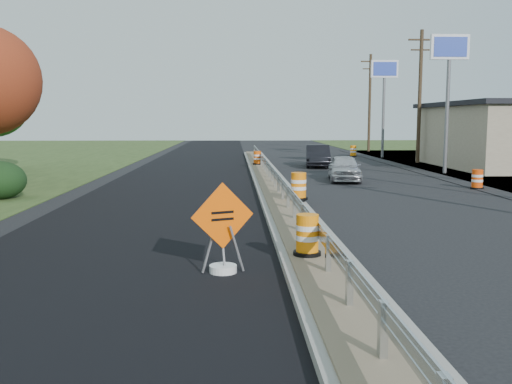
{
  "coord_description": "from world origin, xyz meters",
  "views": [
    {
      "loc": [
        -1.81,
        -16.58,
        3.1
      ],
      "look_at": [
        -1.17,
        -0.8,
        1.1
      ],
      "focal_mm": 40.0,
      "sensor_mm": 36.0,
      "label": 1
    }
  ],
  "objects_px": {
    "barrel_median_mid": "(299,187)",
    "barrel_median_far": "(257,158)",
    "caution_sign": "(223,250)",
    "barrel_shoulder_near": "(477,180)",
    "barrel_median_near": "(307,236)",
    "barrel_shoulder_far": "(353,151)",
    "car_silver": "(344,168)",
    "car_dark_mid": "(318,156)"
  },
  "relations": [
    {
      "from": "barrel_median_mid",
      "to": "caution_sign",
      "type": "bearing_deg",
      "value": -105.96
    },
    {
      "from": "barrel_median_near",
      "to": "barrel_shoulder_far",
      "type": "relative_size",
      "value": 0.93
    },
    {
      "from": "caution_sign",
      "to": "barrel_median_mid",
      "type": "xyz_separation_m",
      "value": [
        2.58,
        9.01,
        0.23
      ]
    },
    {
      "from": "barrel_median_mid",
      "to": "barrel_shoulder_near",
      "type": "relative_size",
      "value": 1.12
    },
    {
      "from": "barrel_median_near",
      "to": "barrel_median_mid",
      "type": "height_order",
      "value": "barrel_median_mid"
    },
    {
      "from": "caution_sign",
      "to": "car_dark_mid",
      "type": "xyz_separation_m",
      "value": [
        5.84,
        26.29,
        0.25
      ]
    },
    {
      "from": "barrel_median_far",
      "to": "barrel_shoulder_far",
      "type": "bearing_deg",
      "value": 52.65
    },
    {
      "from": "barrel_median_mid",
      "to": "barrel_median_far",
      "type": "xyz_separation_m",
      "value": [
        -0.8,
        16.48,
        -0.06
      ]
    },
    {
      "from": "barrel_median_near",
      "to": "car_silver",
      "type": "relative_size",
      "value": 0.23
    },
    {
      "from": "barrel_median_far",
      "to": "car_dark_mid",
      "type": "height_order",
      "value": "car_dark_mid"
    },
    {
      "from": "barrel_median_near",
      "to": "barrel_shoulder_near",
      "type": "distance_m",
      "value": 16.27
    },
    {
      "from": "barrel_shoulder_near",
      "to": "barrel_shoulder_far",
      "type": "bearing_deg",
      "value": 91.93
    },
    {
      "from": "barrel_median_mid",
      "to": "barrel_shoulder_far",
      "type": "relative_size",
      "value": 1.05
    },
    {
      "from": "caution_sign",
      "to": "barrel_median_near",
      "type": "relative_size",
      "value": 2.12
    },
    {
      "from": "car_silver",
      "to": "car_dark_mid",
      "type": "xyz_separation_m",
      "value": [
        -0.06,
        8.81,
        0.06
      ]
    },
    {
      "from": "caution_sign",
      "to": "car_silver",
      "type": "distance_m",
      "value": 18.45
    },
    {
      "from": "caution_sign",
      "to": "barrel_shoulder_near",
      "type": "xyz_separation_m",
      "value": [
        11.23,
        13.79,
        -0.05
      ]
    },
    {
      "from": "barrel_shoulder_far",
      "to": "car_dark_mid",
      "type": "height_order",
      "value": "car_dark_mid"
    },
    {
      "from": "car_silver",
      "to": "car_dark_mid",
      "type": "height_order",
      "value": "car_dark_mid"
    },
    {
      "from": "barrel_median_mid",
      "to": "car_dark_mid",
      "type": "distance_m",
      "value": 17.59
    },
    {
      "from": "barrel_shoulder_near",
      "to": "car_dark_mid",
      "type": "distance_m",
      "value": 13.61
    },
    {
      "from": "barrel_shoulder_far",
      "to": "caution_sign",
      "type": "bearing_deg",
      "value": -105.83
    },
    {
      "from": "barrel_median_far",
      "to": "car_silver",
      "type": "height_order",
      "value": "car_silver"
    },
    {
      "from": "barrel_median_mid",
      "to": "barrel_shoulder_far",
      "type": "bearing_deg",
      "value": 74.21
    },
    {
      "from": "barrel_median_mid",
      "to": "car_silver",
      "type": "relative_size",
      "value": 0.26
    },
    {
      "from": "car_silver",
      "to": "barrel_median_mid",
      "type": "bearing_deg",
      "value": -104.88
    },
    {
      "from": "barrel_median_near",
      "to": "barrel_median_far",
      "type": "xyz_separation_m",
      "value": [
        -0.01,
        24.95,
        -0.0
      ]
    },
    {
      "from": "barrel_shoulder_far",
      "to": "barrel_median_far",
      "type": "bearing_deg",
      "value": -127.35
    },
    {
      "from": "barrel_median_near",
      "to": "car_silver",
      "type": "height_order",
      "value": "car_silver"
    },
    {
      "from": "barrel_median_far",
      "to": "barrel_shoulder_near",
      "type": "distance_m",
      "value": 15.03
    },
    {
      "from": "barrel_shoulder_far",
      "to": "car_dark_mid",
      "type": "xyz_separation_m",
      "value": [
        -4.61,
        -10.56,
        0.27
      ]
    },
    {
      "from": "caution_sign",
      "to": "barrel_shoulder_far",
      "type": "xyz_separation_m",
      "value": [
        10.45,
        36.85,
        -0.02
      ]
    },
    {
      "from": "barrel_shoulder_far",
      "to": "car_silver",
      "type": "xyz_separation_m",
      "value": [
        -4.55,
        -19.37,
        0.21
      ]
    },
    {
      "from": "caution_sign",
      "to": "barrel_median_near",
      "type": "distance_m",
      "value": 1.88
    },
    {
      "from": "barrel_median_near",
      "to": "barrel_shoulder_far",
      "type": "height_order",
      "value": "barrel_median_near"
    },
    {
      "from": "barrel_median_mid",
      "to": "car_silver",
      "type": "height_order",
      "value": "car_silver"
    },
    {
      "from": "barrel_shoulder_near",
      "to": "caution_sign",
      "type": "bearing_deg",
      "value": -129.14
    },
    {
      "from": "barrel_median_near",
      "to": "barrel_median_far",
      "type": "bearing_deg",
      "value": 90.03
    },
    {
      "from": "barrel_median_near",
      "to": "barrel_median_far",
      "type": "distance_m",
      "value": 24.95
    },
    {
      "from": "barrel_median_near",
      "to": "barrel_shoulder_near",
      "type": "xyz_separation_m",
      "value": [
        9.43,
        13.26,
        -0.23
      ]
    },
    {
      "from": "caution_sign",
      "to": "car_silver",
      "type": "relative_size",
      "value": 0.48
    },
    {
      "from": "barrel_median_far",
      "to": "car_silver",
      "type": "distance_m",
      "value": 9.0
    }
  ]
}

